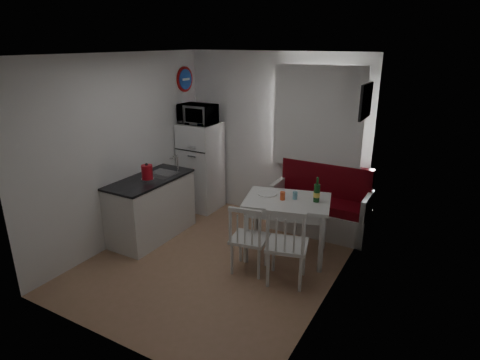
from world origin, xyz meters
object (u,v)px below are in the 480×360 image
object	(u,v)px
microwave	(198,114)
bench	(320,210)
chair_right	(284,238)
kitchen_counter	(152,207)
chair_left	(246,232)
kettle	(147,172)
wine_bottle	(317,190)
dining_table	(287,206)
fridge	(201,167)

from	to	relation	value
microwave	bench	bearing A→B (deg)	4.52
bench	chair_right	bearing A→B (deg)	-86.73
chair_right	kitchen_counter	bearing A→B (deg)	159.53
chair_left	kettle	size ratio (longest dim) A/B	2.02
kettle	chair_left	bearing A→B (deg)	-4.76
kitchen_counter	chair_right	world-z (taller)	kitchen_counter
kitchen_counter	kettle	world-z (taller)	kitchen_counter
microwave	kettle	size ratio (longest dim) A/B	2.33
chair_right	microwave	xyz separation A→B (m)	(-2.16, 1.43, 1.02)
kitchen_counter	chair_left	xyz separation A→B (m)	(1.68, -0.23, 0.11)
wine_bottle	bench	bearing A→B (deg)	103.11
dining_table	wine_bottle	xyz separation A→B (m)	(0.35, 0.10, 0.25)
kitchen_counter	chair_right	xyz separation A→B (m)	(2.18, -0.24, 0.16)
wine_bottle	microwave	bearing A→B (deg)	163.76
bench	chair_left	world-z (taller)	bench
dining_table	wine_bottle	distance (m)	0.44
microwave	wine_bottle	distance (m)	2.44
bench	fridge	distance (m)	2.11
bench	fridge	xyz separation A→B (m)	(-2.07, -0.11, 0.40)
bench	kettle	size ratio (longest dim) A/B	5.90
dining_table	chair_right	xyz separation A→B (m)	(0.25, -0.67, -0.10)
bench	chair_right	distance (m)	1.62
dining_table	chair_right	world-z (taller)	chair_right
chair_left	chair_right	bearing A→B (deg)	-11.19
chair_right	chair_left	bearing A→B (deg)	164.70
fridge	wine_bottle	size ratio (longest dim) A/B	4.51
microwave	kettle	xyz separation A→B (m)	(0.03, -1.29, -0.61)
fridge	kitchen_counter	bearing A→B (deg)	-90.90
kitchen_counter	bench	world-z (taller)	kitchen_counter
chair_left	wine_bottle	distance (m)	1.05
wine_bottle	kitchen_counter	bearing A→B (deg)	-166.74
chair_left	microwave	distance (m)	2.43
kitchen_counter	bench	xyz separation A→B (m)	(2.09, 1.36, -0.12)
kitchen_counter	bench	bearing A→B (deg)	33.05
bench	kettle	world-z (taller)	kettle
chair_right	dining_table	bearing A→B (deg)	96.10
dining_table	kettle	distance (m)	1.97
kitchen_counter	fridge	xyz separation A→B (m)	(0.02, 1.24, 0.28)
chair_right	fridge	bearing A→B (deg)	131.25
wine_bottle	chair_left	bearing A→B (deg)	-128.17
bench	chair_right	world-z (taller)	bench
dining_table	kitchen_counter	bearing A→B (deg)	177.70
dining_table	kettle	bearing A→B (deg)	-179.37
microwave	wine_bottle	world-z (taller)	microwave
chair_left	kitchen_counter	bearing A→B (deg)	162.11
kettle	chair_right	bearing A→B (deg)	-3.88
chair_right	microwave	size ratio (longest dim) A/B	0.99
kitchen_counter	wine_bottle	xyz separation A→B (m)	(2.28, 0.54, 0.52)
kitchen_counter	bench	distance (m)	2.49
kettle	kitchen_counter	bearing A→B (deg)	118.55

